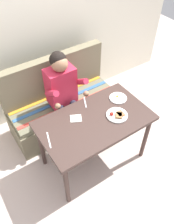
% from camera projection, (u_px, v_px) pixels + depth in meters
% --- Properties ---
extents(ground_plane, '(8.00, 8.00, 0.00)m').
position_uv_depth(ground_plane, '(94.00, 159.00, 2.98)').
color(ground_plane, beige).
extents(back_wall, '(4.40, 0.10, 2.60)m').
position_uv_depth(back_wall, '(35.00, 23.00, 2.79)').
color(back_wall, silver).
rests_on(back_wall, ground).
extents(table, '(1.20, 0.70, 0.73)m').
position_uv_depth(table, '(95.00, 125.00, 2.51)').
color(table, '#3C2B26').
rests_on(table, ground).
extents(couch, '(1.44, 0.56, 1.00)m').
position_uv_depth(couch, '(62.00, 105.00, 3.19)').
color(couch, '#6F684F').
rests_on(couch, ground).
extents(person, '(0.45, 0.61, 1.21)m').
position_uv_depth(person, '(64.00, 90.00, 2.78)').
color(person, '#BE253E').
rests_on(person, ground).
extents(plate_breakfast, '(0.23, 0.23, 0.05)m').
position_uv_depth(plate_breakfast, '(117.00, 115.00, 2.49)').
color(plate_breakfast, white).
rests_on(plate_breakfast, table).
extents(plate_eggs, '(0.20, 0.20, 0.04)m').
position_uv_depth(plate_eggs, '(118.00, 98.00, 2.68)').
color(plate_eggs, white).
rests_on(plate_eggs, table).
extents(napkin, '(0.15, 0.15, 0.01)m').
position_uv_depth(napkin, '(76.00, 118.00, 2.47)').
color(napkin, silver).
rests_on(napkin, table).
extents(fork, '(0.09, 0.16, 0.00)m').
position_uv_depth(fork, '(85.00, 102.00, 2.64)').
color(fork, silver).
rests_on(fork, table).
extents(knife, '(0.07, 0.20, 0.00)m').
position_uv_depth(knife, '(49.00, 140.00, 2.26)').
color(knife, silver).
rests_on(knife, table).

